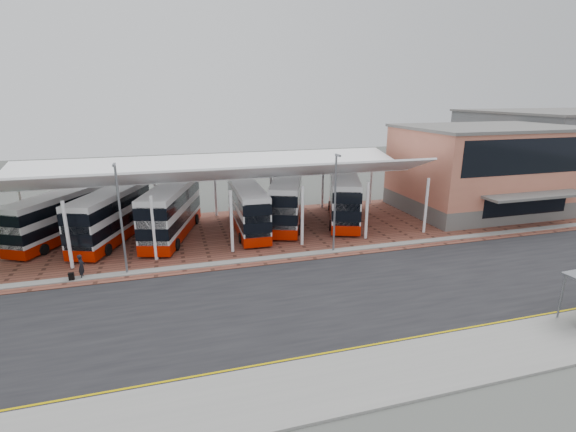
# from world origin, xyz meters

# --- Properties ---
(ground) EXTENTS (140.00, 140.00, 0.00)m
(ground) POSITION_xyz_m (0.00, 0.00, 0.00)
(ground) COLOR #494B47
(road) EXTENTS (120.00, 14.00, 0.02)m
(road) POSITION_xyz_m (0.00, -1.00, 0.01)
(road) COLOR black
(road) RESTS_ON ground
(forecourt) EXTENTS (72.00, 16.00, 0.06)m
(forecourt) POSITION_xyz_m (2.00, 13.00, 0.03)
(forecourt) COLOR brown
(forecourt) RESTS_ON ground
(sidewalk) EXTENTS (120.00, 4.00, 0.14)m
(sidewalk) POSITION_xyz_m (0.00, -9.00, 0.07)
(sidewalk) COLOR gray
(sidewalk) RESTS_ON ground
(north_kerb) EXTENTS (120.00, 0.80, 0.14)m
(north_kerb) POSITION_xyz_m (0.00, 6.20, 0.07)
(north_kerb) COLOR gray
(north_kerb) RESTS_ON ground
(yellow_line_near) EXTENTS (120.00, 0.12, 0.01)m
(yellow_line_near) POSITION_xyz_m (0.00, -7.00, 0.03)
(yellow_line_near) COLOR #CBAC00
(yellow_line_near) RESTS_ON road
(yellow_line_far) EXTENTS (120.00, 0.12, 0.01)m
(yellow_line_far) POSITION_xyz_m (0.00, -6.70, 0.03)
(yellow_line_far) COLOR #CBAC00
(yellow_line_far) RESTS_ON road
(canopy) EXTENTS (37.00, 11.63, 7.07)m
(canopy) POSITION_xyz_m (-6.00, 13.94, 5.80)
(canopy) COLOR white
(canopy) RESTS_ON ground
(terminal) EXTENTS (18.40, 14.40, 9.25)m
(terminal) POSITION_xyz_m (23.00, 13.92, 4.66)
(terminal) COLOR #625F5C
(terminal) RESTS_ON ground
(lamp_west) EXTENTS (0.16, 0.90, 8.07)m
(lamp_west) POSITION_xyz_m (-14.00, 6.27, 4.36)
(lamp_west) COLOR slate
(lamp_west) RESTS_ON ground
(lamp_east) EXTENTS (0.16, 0.90, 8.07)m
(lamp_east) POSITION_xyz_m (2.00, 6.27, 4.36)
(lamp_east) COLOR slate
(lamp_east) RESTS_ON ground
(bus_0) EXTENTS (6.87, 10.07, 4.19)m
(bus_0) POSITION_xyz_m (-20.17, 15.36, 2.14)
(bus_0) COLOR silver
(bus_0) RESTS_ON forecourt
(bus_1) EXTENTS (6.22, 10.99, 4.46)m
(bus_1) POSITION_xyz_m (-15.64, 14.07, 2.27)
(bus_1) COLOR silver
(bus_1) RESTS_ON forecourt
(bus_2) EXTENTS (5.74, 11.57, 4.66)m
(bus_2) POSITION_xyz_m (-10.57, 13.87, 2.37)
(bus_2) COLOR silver
(bus_2) RESTS_ON forecourt
(bus_3) EXTENTS (2.87, 10.55, 4.32)m
(bus_3) POSITION_xyz_m (-3.72, 13.55, 2.21)
(bus_3) COLOR silver
(bus_3) RESTS_ON forecourt
(bus_4) EXTENTS (6.25, 11.45, 4.63)m
(bus_4) POSITION_xyz_m (0.44, 14.72, 2.36)
(bus_4) COLOR silver
(bus_4) RESTS_ON forecourt
(bus_5) EXTENTS (6.49, 11.60, 4.70)m
(bus_5) POSITION_xyz_m (6.29, 14.27, 2.40)
(bus_5) COLOR silver
(bus_5) RESTS_ON forecourt
(pedestrian) EXTENTS (0.46, 0.67, 1.75)m
(pedestrian) POSITION_xyz_m (-16.93, 6.33, 0.94)
(pedestrian) COLOR black
(pedestrian) RESTS_ON forecourt
(suitcase) EXTENTS (0.35, 0.25, 0.60)m
(suitcase) POSITION_xyz_m (-17.58, 6.00, 0.36)
(suitcase) COLOR black
(suitcase) RESTS_ON forecourt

